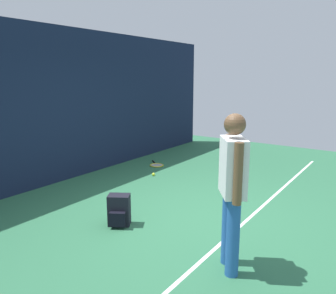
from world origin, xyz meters
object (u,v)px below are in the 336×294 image
tennis_player (232,184)px  tennis_racket (156,165)px  tennis_ball_near_player (153,174)px  backpack (119,211)px

tennis_player → tennis_racket: (2.97, 3.24, -0.95)m
tennis_player → tennis_ball_near_player: bearing=-165.8°
tennis_racket → tennis_ball_near_player: size_ratio=8.83×
tennis_player → backpack: bearing=-130.3°
tennis_racket → backpack: bearing=-22.1°
backpack → tennis_ball_near_player: 2.40m
tennis_ball_near_player → backpack: bearing=-154.0°
tennis_player → tennis_ball_near_player: tennis_player is taller
backpack → tennis_ball_near_player: backpack is taller
backpack → tennis_ball_near_player: size_ratio=6.67×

